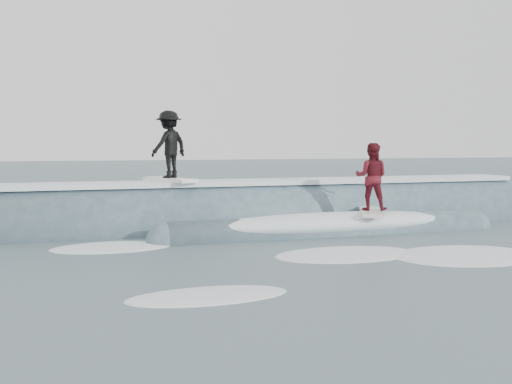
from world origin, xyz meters
name	(u,v)px	position (x,y,z in m)	size (l,w,h in m)	color
ground	(291,248)	(0.00, 0.00, 0.00)	(160.00, 160.00, 0.00)	#3A4D55
breaking_wave	(254,226)	(0.18, 3.55, 0.03)	(22.52, 4.09, 2.62)	#395460
surfer_black	(169,147)	(-2.26, 3.77, 2.37)	(1.41, 2.04, 2.00)	white
surfer_red	(371,180)	(2.95, 1.57, 1.46)	(1.35, 2.04, 1.95)	silver
whitewater	(255,257)	(-1.16, -0.81, 0.00)	(14.84, 7.08, 0.10)	white
far_swells	(139,191)	(-1.69, 17.65, 0.00)	(36.44, 8.65, 0.80)	#395460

